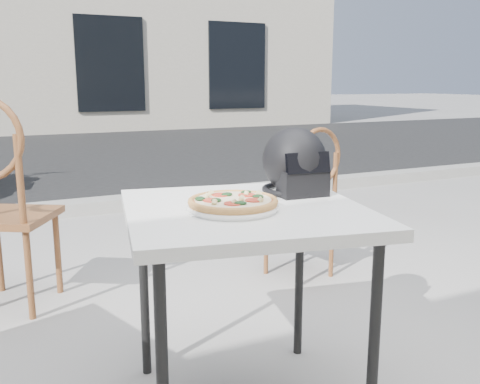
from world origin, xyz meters
name	(u,v)px	position (x,y,z in m)	size (l,w,h in m)	color
ground	(267,348)	(0.00, 0.00, 0.00)	(80.00, 80.00, 0.00)	#999691
street_asphalt	(62,157)	(0.00, 7.00, 0.00)	(30.00, 8.00, 0.00)	black
curb	(118,203)	(0.00, 3.00, 0.06)	(30.00, 0.25, 0.12)	#98958E
cafe_table_main	(245,226)	(-0.29, -0.36, 0.71)	(0.96, 0.96, 0.78)	silver
plate	(233,208)	(-0.35, -0.39, 0.79)	(0.40, 0.40, 0.02)	white
pizza	(233,201)	(-0.35, -0.39, 0.81)	(0.38, 0.38, 0.04)	#BE8645
helmet	(295,164)	(-0.01, -0.23, 0.89)	(0.27, 0.28, 0.26)	black
cafe_chair_main	(308,196)	(0.64, 0.69, 0.53)	(0.43, 0.43, 0.95)	brown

